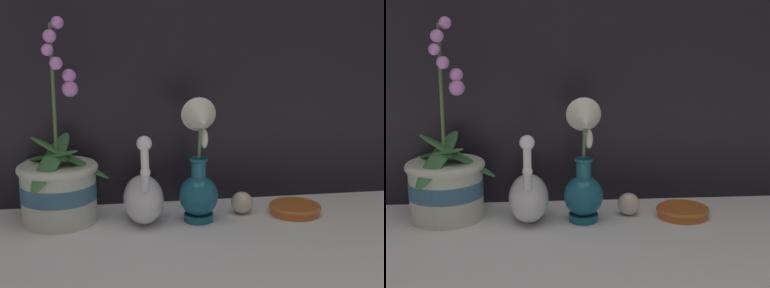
# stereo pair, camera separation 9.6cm
# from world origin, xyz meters

# --- Properties ---
(ground_plane) EXTENTS (2.80, 2.80, 0.00)m
(ground_plane) POSITION_xyz_m (0.00, 0.00, 0.00)
(ground_plane) COLOR white
(orchid_potted_plant) EXTENTS (0.23, 0.24, 0.47)m
(orchid_potted_plant) POSITION_xyz_m (-0.28, 0.13, 0.09)
(orchid_potted_plant) COLOR beige
(orchid_potted_plant) RESTS_ON ground_plane
(swan_figurine) EXTENTS (0.09, 0.19, 0.22)m
(swan_figurine) POSITION_xyz_m (-0.08, 0.10, 0.06)
(swan_figurine) COLOR white
(swan_figurine) RESTS_ON ground_plane
(blue_vase) EXTENTS (0.09, 0.12, 0.29)m
(blue_vase) POSITION_xyz_m (0.04, 0.07, 0.12)
(blue_vase) COLOR #195B75
(blue_vase) RESTS_ON ground_plane
(glass_sphere) EXTENTS (0.05, 0.05, 0.05)m
(glass_sphere) POSITION_xyz_m (0.16, 0.12, 0.03)
(glass_sphere) COLOR beige
(glass_sphere) RESTS_ON ground_plane
(amber_dish) EXTENTS (0.13, 0.13, 0.02)m
(amber_dish) POSITION_xyz_m (0.29, 0.09, 0.01)
(amber_dish) COLOR #C66628
(amber_dish) RESTS_ON ground_plane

